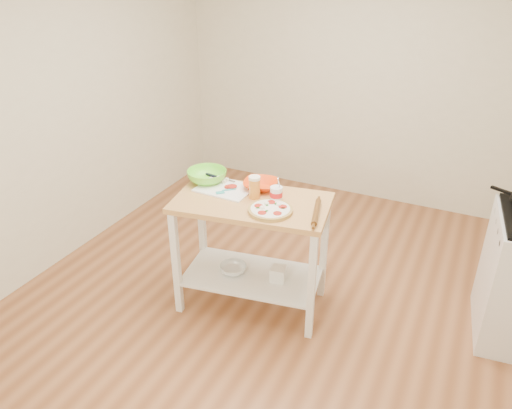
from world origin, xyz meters
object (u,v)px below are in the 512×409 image
object	(u,v)px
beer_pint	(255,187)
prep_island	(252,231)
green_bowl	(207,176)
yogurt_tub	(276,194)
pizza	(270,210)
spatula	(225,191)
knife	(216,177)
shelf_bin	(278,274)
shelf_glass_bowl	(233,269)
rolling_pin	(316,212)
cutting_board	(225,188)
orange_bowl	(261,185)

from	to	relation	value
beer_pint	prep_island	bearing A→B (deg)	-90.21
green_bowl	yogurt_tub	distance (m)	0.61
pizza	spatula	xyz separation A→B (m)	(-0.42, 0.12, 0.00)
spatula	knife	distance (m)	0.26
yogurt_tub	shelf_bin	distance (m)	0.64
beer_pint	shelf_glass_bowl	xyz separation A→B (m)	(-0.14, -0.08, -0.69)
rolling_pin	cutting_board	bearing A→B (deg)	173.39
spatula	rolling_pin	xyz separation A→B (m)	(0.71, -0.02, 0.00)
green_bowl	rolling_pin	distance (m)	0.94
prep_island	cutting_board	xyz separation A→B (m)	(-0.26, 0.09, 0.26)
beer_pint	cutting_board	bearing A→B (deg)	171.69
rolling_pin	shelf_glass_bowl	size ratio (longest dim) A/B	1.62
prep_island	knife	xyz separation A→B (m)	(-0.41, 0.21, 0.27)
knife	orange_bowl	world-z (taller)	orange_bowl
prep_island	cutting_board	distance (m)	0.38
spatula	rolling_pin	size ratio (longest dim) A/B	0.41
prep_island	yogurt_tub	size ratio (longest dim) A/B	6.19
pizza	orange_bowl	world-z (taller)	orange_bowl
cutting_board	knife	size ratio (longest dim) A/B	1.51
knife	green_bowl	xyz separation A→B (m)	(-0.04, -0.08, 0.03)
pizza	orange_bowl	xyz separation A→B (m)	(-0.21, 0.30, 0.02)
green_bowl	rolling_pin	world-z (taller)	green_bowl
rolling_pin	pizza	bearing A→B (deg)	-162.26
pizza	spatula	distance (m)	0.43
cutting_board	orange_bowl	distance (m)	0.26
green_bowl	shelf_bin	size ratio (longest dim) A/B	2.75
shelf_glass_bowl	shelf_bin	world-z (taller)	shelf_bin
orange_bowl	yogurt_tub	distance (m)	0.23
beer_pint	shelf_glass_bowl	bearing A→B (deg)	-150.69
prep_island	spatula	distance (m)	0.36
cutting_board	rolling_pin	xyz separation A→B (m)	(0.74, -0.09, 0.01)
spatula	shelf_bin	distance (m)	0.74
pizza	green_bowl	size ratio (longest dim) A/B	1.02
orange_bowl	knife	bearing A→B (deg)	178.92
cutting_board	beer_pint	xyz separation A→B (m)	(0.26, -0.04, 0.08)
beer_pint	yogurt_tub	distance (m)	0.16
cutting_board	knife	world-z (taller)	cutting_board
knife	shelf_bin	bearing A→B (deg)	-7.67
prep_island	green_bowl	bearing A→B (deg)	163.15
shelf_bin	cutting_board	bearing A→B (deg)	173.06
cutting_board	knife	bearing A→B (deg)	141.89
pizza	rolling_pin	bearing A→B (deg)	17.74
shelf_glass_bowl	pizza	bearing A→B (deg)	-10.50
prep_island	shelf_glass_bowl	size ratio (longest dim) A/B	5.71
prep_island	green_bowl	distance (m)	0.55
yogurt_tub	shelf_glass_bowl	size ratio (longest dim) A/B	0.92
prep_island	yogurt_tub	xyz separation A→B (m)	(0.16, 0.07, 0.31)
yogurt_tub	rolling_pin	xyz separation A→B (m)	(0.32, -0.07, -0.03)
orange_bowl	shelf_bin	xyz separation A→B (m)	(0.23, -0.18, -0.62)
prep_island	rolling_pin	xyz separation A→B (m)	(0.48, -0.00, 0.27)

